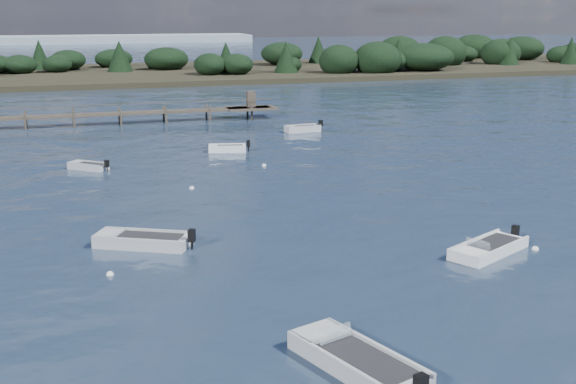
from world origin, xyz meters
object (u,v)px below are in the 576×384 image
object	(u,v)px
tender_far_grey_b	(303,130)
dinghy_near_olive	(357,364)
dinghy_mid_white_a	(488,250)
tender_far_white	(227,150)
dinghy_mid_grey	(143,243)
tender_far_grey	(89,167)

from	to	relation	value
tender_far_grey_b	dinghy_near_olive	distance (m)	44.08
dinghy_mid_white_a	tender_far_white	bearing A→B (deg)	102.04
tender_far_grey_b	dinghy_mid_white_a	bearing A→B (deg)	-94.69
tender_far_grey_b	dinghy_mid_grey	xyz separation A→B (m)	(-17.47, -28.33, -0.01)
tender_far_grey_b	dinghy_near_olive	xyz separation A→B (m)	(-12.65, -42.23, -0.01)
tender_far_grey_b	tender_far_grey	size ratio (longest dim) A/B	1.27
tender_far_grey_b	tender_far_grey	distance (m)	21.76
dinghy_mid_white_a	dinghy_near_olive	xyz separation A→B (m)	(-9.85, -8.14, 0.02)
dinghy_mid_white_a	dinghy_mid_grey	bearing A→B (deg)	158.56
dinghy_near_olive	dinghy_mid_grey	bearing A→B (deg)	109.15
tender_far_grey	dinghy_near_olive	world-z (taller)	dinghy_near_olive
dinghy_mid_grey	tender_far_white	bearing A→B (deg)	67.22
dinghy_mid_grey	dinghy_near_olive	bearing A→B (deg)	-70.85
dinghy_mid_grey	dinghy_near_olive	xyz separation A→B (m)	(4.83, -13.90, 0.00)
dinghy_mid_grey	dinghy_mid_white_a	bearing A→B (deg)	-21.44
tender_far_grey_b	dinghy_mid_grey	world-z (taller)	tender_far_grey_b
tender_far_white	dinghy_mid_grey	bearing A→B (deg)	-112.78
tender_far_grey_b	dinghy_near_olive	size ratio (longest dim) A/B	0.68
tender_far_white	tender_far_grey_b	bearing A→B (deg)	39.67
tender_far_white	tender_far_grey	xyz separation A→B (m)	(-10.51, -3.39, -0.02)
tender_far_white	dinghy_mid_grey	size ratio (longest dim) A/B	0.71
tender_far_grey_b	tender_far_grey	xyz separation A→B (m)	(-19.07, -10.49, -0.03)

